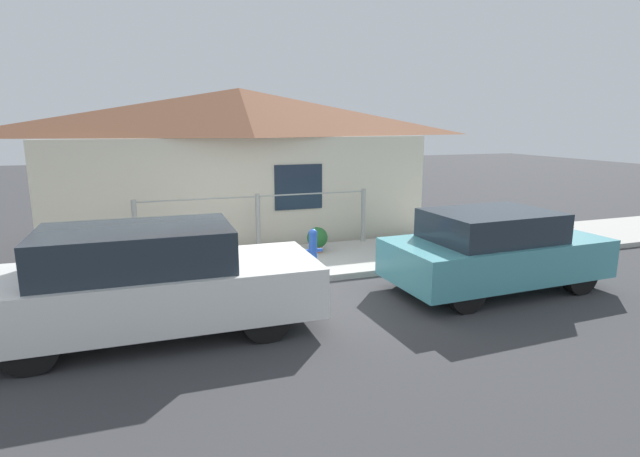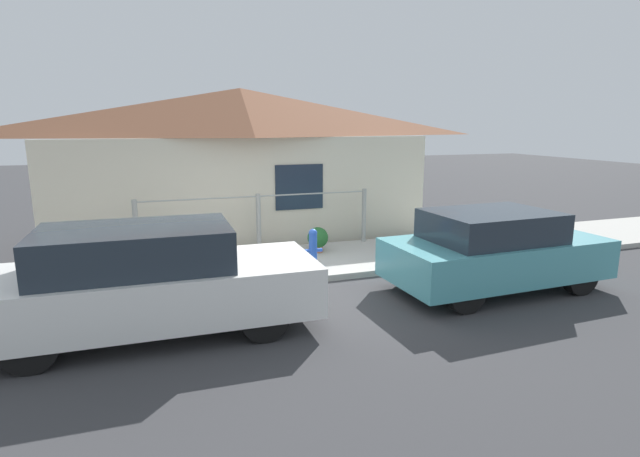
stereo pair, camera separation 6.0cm
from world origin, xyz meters
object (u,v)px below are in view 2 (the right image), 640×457
Objects in this scene: car_left at (149,281)px; potted_plant_near_hydrant at (318,238)px; fire_hydrant at (313,248)px; car_right at (494,250)px.

car_left is 8.25× the size of potted_plant_near_hydrant.
car_left is 5.69× the size of fire_hydrant.
fire_hydrant reaches higher than potted_plant_near_hydrant.
car_left is 1.18× the size of car_right.
fire_hydrant is at bearing -112.99° from potted_plant_near_hydrant.
potted_plant_near_hydrant is (-2.09, 2.89, -0.27)m from car_right.
car_right is at bearing -33.81° from fire_hydrant.
car_left reaches higher than potted_plant_near_hydrant.
potted_plant_near_hydrant is (0.49, 1.17, -0.11)m from fire_hydrant.
car_right is 3.58m from potted_plant_near_hydrant.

